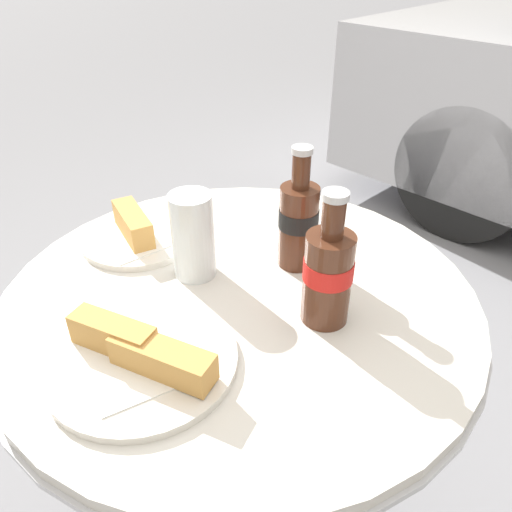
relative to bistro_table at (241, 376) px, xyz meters
name	(u,v)px	position (x,y,z in m)	size (l,w,h in m)	color
bistro_table	(241,376)	(0.00, 0.00, 0.00)	(0.78, 0.78, 0.78)	#B7B7BC
cola_bottle_left	(298,221)	(0.01, 0.13, 0.28)	(0.07, 0.07, 0.21)	#4C2819
cola_bottle_right	(328,273)	(0.14, 0.05, 0.28)	(0.07, 0.07, 0.21)	#4C2819
drinking_glass	(193,239)	(-0.09, -0.02, 0.27)	(0.07, 0.07, 0.15)	#C68923
lunch_plate_near	(137,233)	(-0.25, -0.03, 0.21)	(0.22, 0.22, 0.06)	silver
lunch_plate_far	(141,356)	(0.03, -0.20, 0.21)	(0.26, 0.26, 0.06)	silver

